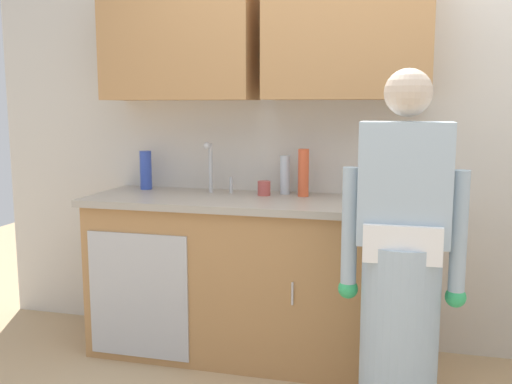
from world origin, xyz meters
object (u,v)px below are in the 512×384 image
at_px(person_at_sink, 401,285).
at_px(bottle_cleaner_spray, 285,175).
at_px(bottle_soap, 303,173).
at_px(bottle_dish_liquid, 146,170).
at_px(sink, 209,199).
at_px(cup_by_sink, 264,188).

bearing_deg(person_at_sink, bottle_cleaner_spray, 129.25).
xyz_separation_m(bottle_soap, bottle_dish_liquid, (-1.02, 0.04, -0.02)).
bearing_deg(bottle_dish_liquid, bottle_soap, -2.19).
relative_size(person_at_sink, bottle_cleaner_spray, 6.97).
bearing_deg(bottle_soap, sink, -165.68).
relative_size(person_at_sink, bottle_dish_liquid, 6.64).
bearing_deg(sink, bottle_cleaner_spray, 25.19).
xyz_separation_m(bottle_soap, bottle_cleaner_spray, (-0.12, 0.06, -0.02)).
bearing_deg(bottle_cleaner_spray, cup_by_sink, -142.44).
distance_m(sink, bottle_cleaner_spray, 0.47).
xyz_separation_m(sink, bottle_soap, (0.53, 0.14, 0.15)).
relative_size(sink, person_at_sink, 0.31).
relative_size(sink, bottle_dish_liquid, 2.05).
relative_size(bottle_dish_liquid, cup_by_sink, 2.86).
bearing_deg(cup_by_sink, person_at_sink, -43.71).
xyz_separation_m(sink, cup_by_sink, (0.30, 0.11, 0.06)).
xyz_separation_m(bottle_dish_liquid, cup_by_sink, (0.79, -0.06, -0.08)).
relative_size(sink, bottle_cleaner_spray, 2.15).
distance_m(bottle_dish_liquid, cup_by_sink, 0.80).
height_order(person_at_sink, bottle_cleaner_spray, person_at_sink).
relative_size(bottle_soap, bottle_cleaner_spray, 1.20).
height_order(sink, bottle_soap, sink).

